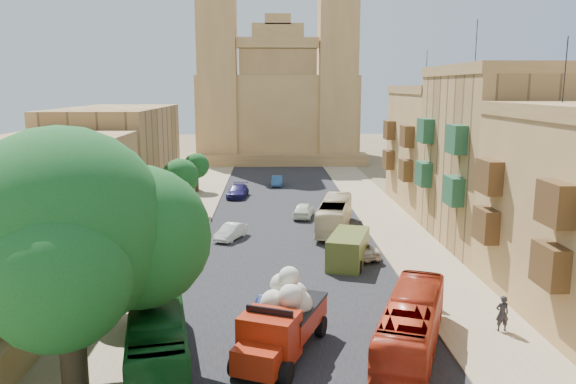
{
  "coord_description": "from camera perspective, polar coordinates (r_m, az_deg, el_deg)",
  "views": [
    {
      "loc": [
        -1.49,
        -17.49,
        12.15
      ],
      "look_at": [
        0.0,
        26.0,
        4.0
      ],
      "focal_mm": 35.0,
      "sensor_mm": 36.0,
      "label": 1
    }
  ],
  "objects": [
    {
      "name": "road_surface",
      "position": [
        49.04,
        -0.16,
        -3.73
      ],
      "size": [
        14.0,
        140.0,
        0.01
      ],
      "primitive_type": "cube",
      "color": "black",
      "rests_on": "ground"
    },
    {
      "name": "sidewalk_east",
      "position": [
        50.24,
        10.76,
        -3.57
      ],
      "size": [
        5.0,
        140.0,
        0.01
      ],
      "primitive_type": "cube",
      "color": "#9B8665",
      "rests_on": "ground"
    },
    {
      "name": "sidewalk_west",
      "position": [
        49.67,
        -11.2,
        -3.75
      ],
      "size": [
        5.0,
        140.0,
        0.01
      ],
      "primitive_type": "cube",
      "color": "#9B8665",
      "rests_on": "ground"
    },
    {
      "name": "kerb_east",
      "position": [
        49.74,
        7.94,
        -3.56
      ],
      "size": [
        0.25,
        140.0,
        0.12
      ],
      "primitive_type": "cube",
      "color": "#9B8665",
      "rests_on": "ground"
    },
    {
      "name": "kerb_west",
      "position": [
        49.32,
        -8.33,
        -3.7
      ],
      "size": [
        0.25,
        140.0,
        0.12
      ],
      "primitive_type": "cube",
      "color": "#9B8665",
      "rests_on": "ground"
    },
    {
      "name": "townhouse_c",
      "position": [
        46.23,
        20.26,
        3.44
      ],
      "size": [
        9.0,
        14.0,
        17.4
      ],
      "color": "tan",
      "rests_on": "ground"
    },
    {
      "name": "townhouse_d",
      "position": [
        59.43,
        15.16,
        4.45
      ],
      "size": [
        9.0,
        14.0,
        15.9
      ],
      "color": "#A67F4B",
      "rests_on": "ground"
    },
    {
      "name": "west_wall",
      "position": [
        40.66,
        -17.69,
        -5.97
      ],
      "size": [
        1.0,
        40.0,
        1.8
      ],
      "primitive_type": "cube",
      "color": "#A67F4B",
      "rests_on": "ground"
    },
    {
      "name": "west_building_low",
      "position": [
        39.95,
        -26.34,
        -1.99
      ],
      "size": [
        10.0,
        28.0,
        8.4
      ],
      "primitive_type": "cube",
      "color": "olive",
      "rests_on": "ground"
    },
    {
      "name": "west_building_mid",
      "position": [
        64.07,
        -16.92,
        3.74
      ],
      "size": [
        10.0,
        22.0,
        10.0
      ],
      "primitive_type": "cube",
      "color": "tan",
      "rests_on": "ground"
    },
    {
      "name": "church",
      "position": [
        96.15,
        -1.09,
        9.04
      ],
      "size": [
        28.0,
        22.5,
        36.3
      ],
      "color": "#A67F4B",
      "rests_on": "ground"
    },
    {
      "name": "ficus_tree",
      "position": [
        23.63,
        -21.53,
        -4.34
      ],
      "size": [
        10.76,
        9.9,
        10.76
      ],
      "color": "#3D2F1E",
      "rests_on": "ground"
    },
    {
      "name": "street_tree_a",
      "position": [
        31.89,
        -17.45,
        -5.58
      ],
      "size": [
        3.43,
        3.43,
        5.27
      ],
      "color": "#3D2F1E",
      "rests_on": "ground"
    },
    {
      "name": "street_tree_b",
      "position": [
        43.3,
        -13.26,
        -1.68
      ],
      "size": [
        3.07,
        3.07,
        4.71
      ],
      "color": "#3D2F1E",
      "rests_on": "ground"
    },
    {
      "name": "street_tree_c",
      "position": [
        54.83,
        -10.87,
        1.5
      ],
      "size": [
        3.54,
        3.54,
        5.44
      ],
      "color": "#3D2F1E",
      "rests_on": "ground"
    },
    {
      "name": "street_tree_d",
      "position": [
        66.67,
        -9.29,
        2.63
      ],
      "size": [
        2.98,
        2.98,
        4.58
      ],
      "color": "#3D2F1E",
      "rests_on": "ground"
    },
    {
      "name": "red_truck",
      "position": [
        26.26,
        -0.66,
        -12.8
      ],
      "size": [
        4.74,
        7.07,
        3.91
      ],
      "color": "#A3220C",
      "rests_on": "ground"
    },
    {
      "name": "olive_pickup",
      "position": [
        39.49,
        6.14,
        -5.79
      ],
      "size": [
        3.7,
        5.62,
        2.14
      ],
      "color": "#525C22",
      "rests_on": "ground"
    },
    {
      "name": "bus_green_north",
      "position": [
        26.3,
        -13.15,
        -13.74
      ],
      "size": [
        4.4,
        10.58,
        2.87
      ],
      "primitive_type": "imported",
      "rotation": [
        0.0,
        0.0,
        0.2
      ],
      "color": "#12541B",
      "rests_on": "ground"
    },
    {
      "name": "bus_red_east",
      "position": [
        27.3,
        12.43,
        -12.99
      ],
      "size": [
        5.54,
        9.76,
        2.67
      ],
      "primitive_type": "imported",
      "rotation": [
        0.0,
        0.0,
        2.77
      ],
      "color": "red",
      "rests_on": "ground"
    },
    {
      "name": "bus_cream_east",
      "position": [
        48.34,
        4.75,
        -2.32
      ],
      "size": [
        4.27,
        10.06,
        2.73
      ],
      "primitive_type": "imported",
      "rotation": [
        0.0,
        0.0,
        2.93
      ],
      "color": "beige",
      "rests_on": "ground"
    },
    {
      "name": "car_blue_a",
      "position": [
        30.24,
        -2.29,
        -11.91
      ],
      "size": [
        1.43,
        3.4,
        1.15
      ],
      "primitive_type": "imported",
      "rotation": [
        0.0,
        0.0,
        -0.02
      ],
      "color": "#445BAC",
      "rests_on": "ground"
    },
    {
      "name": "car_white_a",
      "position": [
        45.8,
        -5.82,
        -4.03
      ],
      "size": [
        2.68,
        3.96,
        1.23
      ],
      "primitive_type": "imported",
      "rotation": [
        0.0,
        0.0,
        -0.41
      ],
      "color": "white",
      "rests_on": "ground"
    },
    {
      "name": "car_cream",
      "position": [
        41.29,
        6.92,
        -5.63
      ],
      "size": [
        3.17,
        5.1,
        1.32
      ],
      "primitive_type": "imported",
      "rotation": [
        0.0,
        0.0,
        3.36
      ],
      "color": "beige",
      "rests_on": "ground"
    },
    {
      "name": "car_dkblue",
      "position": [
        62.92,
        -5.13,
        0.08
      ],
      "size": [
        2.54,
        5.05,
        1.41
      ],
      "primitive_type": "imported",
      "rotation": [
        0.0,
        0.0,
        -0.12
      ],
      "color": "navy",
      "rests_on": "ground"
    },
    {
      "name": "car_white_b",
      "position": [
        53.07,
        1.6,
        -1.85
      ],
      "size": [
        2.46,
        4.41,
        1.42
      ],
      "primitive_type": "imported",
      "rotation": [
        0.0,
        0.0,
        2.94
      ],
      "color": "white",
      "rests_on": "ground"
    },
    {
      "name": "car_blue_b",
      "position": [
        70.06,
        -1.12,
        1.13
      ],
      "size": [
        1.52,
        3.78,
        1.22
      ],
      "primitive_type": "imported",
      "rotation": [
        0.0,
        0.0,
        -0.06
      ],
      "color": "#33629C",
      "rests_on": "ground"
    },
    {
      "name": "pedestrian_a",
      "position": [
        30.84,
        20.94,
        -11.45
      ],
      "size": [
        0.7,
        0.47,
        1.88
      ],
      "primitive_type": "imported",
      "rotation": [
        0.0,
        0.0,
        3.18
      ],
      "color": "#27242A",
      "rests_on": "ground"
    },
    {
      "name": "pedestrian_c",
      "position": [
        32.87,
        14.24,
        -9.69
      ],
      "size": [
        0.53,
        1.12,
        1.87
      ],
      "primitive_type": "imported",
      "rotation": [
        0.0,
        0.0,
        4.65
      ],
      "color": "#2E2D2F",
      "rests_on": "ground"
    }
  ]
}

